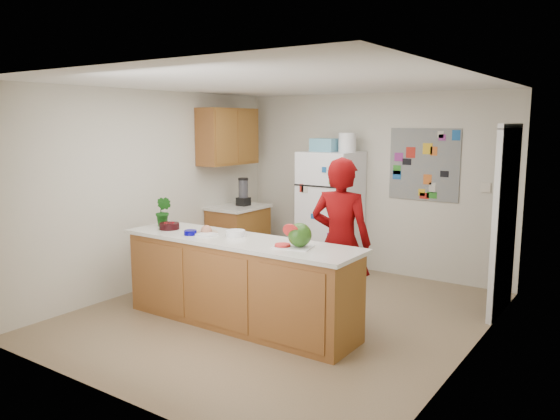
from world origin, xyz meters
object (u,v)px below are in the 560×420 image
Objects in this scene: person at (341,242)px; watermelon at (300,235)px; refrigerator at (330,212)px; cherry_bowl at (169,226)px.

person is 0.64m from watermelon.
refrigerator is 2.59m from watermelon.
person reaches higher than refrigerator.
refrigerator reaches higher than watermelon.
cherry_bowl is at bearing -106.20° from refrigerator.
refrigerator is 0.97× the size of person.
watermelon is at bearing 1.36° from cherry_bowl.
refrigerator is at bearing 73.80° from cherry_bowl.
watermelon reaches higher than cherry_bowl.
cherry_bowl is (-1.81, -0.65, 0.08)m from person.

